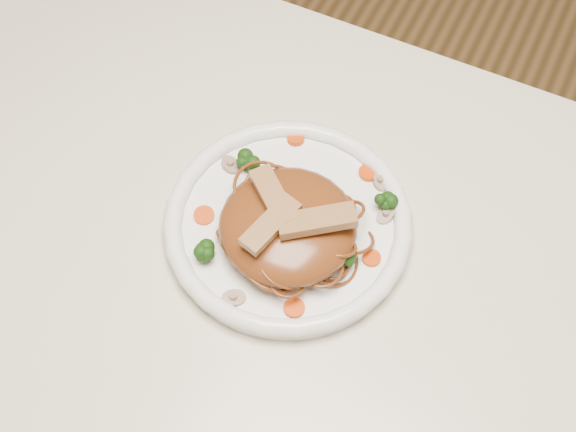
% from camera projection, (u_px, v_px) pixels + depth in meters
% --- Properties ---
extents(table, '(1.20, 0.80, 0.75)m').
position_uv_depth(table, '(314.00, 360.00, 0.87)').
color(table, beige).
rests_on(table, ground).
extents(plate, '(0.34, 0.34, 0.02)m').
position_uv_depth(plate, '(288.00, 227.00, 0.84)').
color(plate, white).
rests_on(plate, table).
extents(noodle_mound, '(0.18, 0.18, 0.05)m').
position_uv_depth(noodle_mound, '(288.00, 226.00, 0.80)').
color(noodle_mound, brown).
rests_on(noodle_mound, plate).
extents(chicken_a, '(0.08, 0.07, 0.01)m').
position_uv_depth(chicken_a, '(317.00, 221.00, 0.77)').
color(chicken_a, '#B17F53').
rests_on(chicken_a, noodle_mound).
extents(chicken_b, '(0.07, 0.06, 0.01)m').
position_uv_depth(chicken_b, '(273.00, 196.00, 0.78)').
color(chicken_b, '#B17F53').
rests_on(chicken_b, noodle_mound).
extents(chicken_c, '(0.04, 0.07, 0.01)m').
position_uv_depth(chicken_c, '(271.00, 224.00, 0.77)').
color(chicken_c, '#B17F53').
rests_on(chicken_c, noodle_mound).
extents(broccoli_0, '(0.02, 0.02, 0.03)m').
position_uv_depth(broccoli_0, '(386.00, 202.00, 0.83)').
color(broccoli_0, '#1C410D').
rests_on(broccoli_0, plate).
extents(broccoli_1, '(0.03, 0.03, 0.03)m').
position_uv_depth(broccoli_1, '(249.00, 161.00, 0.86)').
color(broccoli_1, '#1C410D').
rests_on(broccoli_1, plate).
extents(broccoli_2, '(0.03, 0.03, 0.03)m').
position_uv_depth(broccoli_2, '(204.00, 251.00, 0.80)').
color(broccoli_2, '#1C410D').
rests_on(broccoli_2, plate).
extents(broccoli_3, '(0.04, 0.04, 0.03)m').
position_uv_depth(broccoli_3, '(347.00, 255.00, 0.79)').
color(broccoli_3, '#1C410D').
rests_on(broccoli_3, plate).
extents(carrot_0, '(0.03, 0.03, 0.00)m').
position_uv_depth(carrot_0, '(369.00, 172.00, 0.86)').
color(carrot_0, '#E83E08').
rests_on(carrot_0, plate).
extents(carrot_1, '(0.03, 0.03, 0.00)m').
position_uv_depth(carrot_1, '(204.00, 215.00, 0.84)').
color(carrot_1, '#E83E08').
rests_on(carrot_1, plate).
extents(carrot_2, '(0.02, 0.02, 0.00)m').
position_uv_depth(carrot_2, '(372.00, 258.00, 0.81)').
color(carrot_2, '#E83E08').
rests_on(carrot_2, plate).
extents(carrot_3, '(0.02, 0.02, 0.00)m').
position_uv_depth(carrot_3, '(296.00, 138.00, 0.89)').
color(carrot_3, '#E83E08').
rests_on(carrot_3, plate).
extents(carrot_4, '(0.03, 0.03, 0.00)m').
position_uv_depth(carrot_4, '(294.00, 308.00, 0.78)').
color(carrot_4, '#E83E08').
rests_on(carrot_4, plate).
extents(mushroom_0, '(0.04, 0.04, 0.01)m').
position_uv_depth(mushroom_0, '(234.00, 298.00, 0.78)').
color(mushroom_0, tan).
rests_on(mushroom_0, plate).
extents(mushroom_1, '(0.03, 0.03, 0.01)m').
position_uv_depth(mushroom_1, '(385.00, 215.00, 0.83)').
color(mushroom_1, tan).
rests_on(mushroom_1, plate).
extents(mushroom_2, '(0.03, 0.03, 0.01)m').
position_uv_depth(mushroom_2, '(231.00, 165.00, 0.87)').
color(mushroom_2, tan).
rests_on(mushroom_2, plate).
extents(mushroom_3, '(0.03, 0.03, 0.01)m').
position_uv_depth(mushroom_3, '(380.00, 182.00, 0.86)').
color(mushroom_3, tan).
rests_on(mushroom_3, plate).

